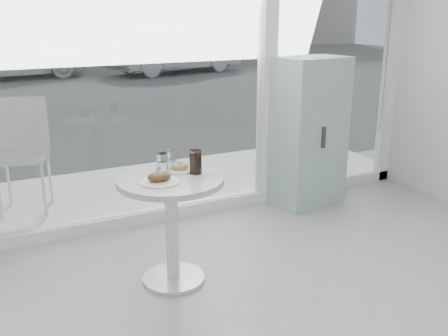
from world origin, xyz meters
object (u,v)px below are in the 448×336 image
main_table (171,208)px  water_tumbler_a (162,164)px  mint_cabinet (309,132)px  patio_chair (23,147)px  car_white (4,53)px  car_silver (175,50)px  plate_fritter (160,179)px  cola_glass (196,162)px  plate_donut (180,168)px  water_tumbler_b (171,160)px

main_table → water_tumbler_a: bearing=92.1°
main_table → mint_cabinet: bearing=26.3°
patio_chair → car_white: size_ratio=0.24×
patio_chair → water_tumbler_a: patio_chair is taller
water_tumbler_a → main_table: bearing=-87.9°
main_table → mint_cabinet: mint_cabinet is taller
car_silver → main_table: bearing=146.1°
main_table → car_white: car_white is taller
plate_fritter → cola_glass: bearing=15.2°
plate_donut → patio_chair: bearing=117.4°
main_table → water_tumbler_b: bearing=67.6°
water_tumbler_a → water_tumbler_b: 0.10m
plate_donut → water_tumbler_a: size_ratio=1.59×
car_white → plate_donut: 12.65m
patio_chair → cola_glass: 2.06m
plate_donut → cola_glass: (0.07, -0.11, 0.06)m
patio_chair → plate_donut: bearing=-46.8°
plate_donut → water_tumbler_b: 0.09m
car_silver → plate_donut: car_silver is taller
main_table → patio_chair: bearing=112.9°
water_tumbler_a → plate_fritter: bearing=-113.2°
patio_chair → plate_donut: (0.88, -1.70, 0.15)m
main_table → plate_fritter: plate_fritter is taller
water_tumbler_a → car_silver: bearing=68.5°
main_table → mint_cabinet: 1.95m
mint_cabinet → car_white: 12.06m
mint_cabinet → water_tumbler_b: mint_cabinet is taller
plate_donut → plate_fritter: bearing=-138.6°
plate_fritter → car_silver: bearing=68.5°
main_table → plate_donut: 0.29m
water_tumbler_a → cola_glass: cola_glass is taller
main_table → water_tumbler_b: water_tumbler_b is taller
car_white → water_tumbler_a: bearing=173.5°
water_tumbler_b → patio_chair: bearing=117.5°
water_tumbler_b → cola_glass: cola_glass is taller
plate_fritter → cola_glass: size_ratio=1.55×
car_silver → car_white: bearing=68.7°
car_silver → plate_fritter: (-4.76, -12.09, 0.09)m
plate_donut → water_tumbler_b: size_ratio=1.66×
car_silver → water_tumbler_a: size_ratio=32.53×
mint_cabinet → car_silver: mint_cabinet is taller
car_white → car_silver: 4.96m
main_table → plate_donut: (0.12, 0.12, 0.24)m
main_table → car_silver: (4.66, 12.02, 0.15)m
patio_chair → water_tumbler_a: size_ratio=7.85×
patio_chair → plate_fritter: (0.67, -1.89, 0.16)m
car_white → water_tumbler_b: size_ratio=34.35×
plate_fritter → plate_donut: bearing=41.4°
main_table → patio_chair: patio_chair is taller
main_table → water_tumbler_a: (-0.01, 0.14, 0.28)m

